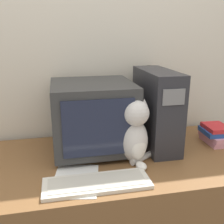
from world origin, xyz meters
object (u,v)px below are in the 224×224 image
object	(u,v)px
pen	(76,178)
keyboard	(97,183)
cat	(134,134)
computer_tower	(156,109)
book_stack	(215,134)
crt_monitor	(93,116)

from	to	relation	value
pen	keyboard	bearing A→B (deg)	-41.08
cat	pen	bearing A→B (deg)	-168.74
computer_tower	cat	distance (m)	0.27
computer_tower	pen	distance (m)	0.63
computer_tower	book_stack	size ratio (longest dim) A/B	2.30
crt_monitor	book_stack	distance (m)	0.79
crt_monitor	computer_tower	xyz separation A→B (m)	(0.38, -0.01, 0.02)
computer_tower	book_stack	distance (m)	0.43
book_stack	pen	distance (m)	0.93
crt_monitor	computer_tower	bearing A→B (deg)	-1.88
crt_monitor	book_stack	bearing A→B (deg)	-4.36
computer_tower	keyboard	distance (m)	0.61
pen	computer_tower	bearing A→B (deg)	30.33
keyboard	book_stack	size ratio (longest dim) A/B	2.44
computer_tower	keyboard	size ratio (longest dim) A/B	0.94
keyboard	cat	world-z (taller)	cat
cat	book_stack	xyz separation A→B (m)	(0.58, 0.14, -0.10)
book_stack	cat	bearing A→B (deg)	-166.80
cat	book_stack	world-z (taller)	cat
cat	keyboard	bearing A→B (deg)	-148.85
keyboard	pen	distance (m)	0.12
pen	cat	bearing A→B (deg)	20.10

